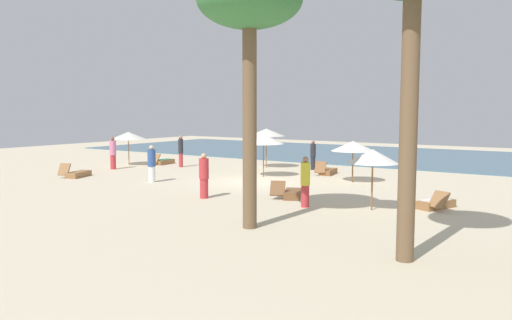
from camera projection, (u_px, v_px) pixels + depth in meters
name	position (u px, v px, depth m)	size (l,w,h in m)	color
ground_plane	(252.00, 182.00, 24.04)	(60.00, 60.00, 0.00)	beige
ocean_water	(379.00, 155.00, 38.09)	(48.00, 16.00, 0.06)	#476B7F
umbrella_0	(128.00, 136.00, 31.21)	(2.23, 2.23, 2.06)	olive
umbrella_1	(373.00, 156.00, 17.30)	(1.75, 1.75, 2.10)	brown
umbrella_2	(264.00, 139.00, 25.87)	(2.09, 2.09, 2.19)	brown
umbrella_3	(266.00, 132.00, 29.81)	(2.20, 2.20, 2.31)	olive
umbrella_4	(353.00, 146.00, 23.95)	(2.08, 2.08, 1.96)	brown
lounger_0	(436.00, 204.00, 17.73)	(1.18, 1.78, 0.70)	olive
lounger_1	(327.00, 171.00, 26.93)	(0.85, 1.71, 0.74)	brown
lounger_2	(163.00, 161.00, 31.90)	(0.80, 1.74, 0.70)	olive
lounger_3	(77.00, 174.00, 25.90)	(1.12, 1.74, 0.74)	olive
lounger_4	(291.00, 193.00, 19.91)	(1.26, 1.77, 0.69)	brown
person_0	(305.00, 181.00, 17.93)	(0.47, 0.47, 1.81)	#BF3338
person_1	(204.00, 176.00, 19.71)	(0.53, 0.53, 1.76)	#BF3338
person_2	(181.00, 151.00, 30.29)	(0.34, 0.34, 1.90)	#BF3338
person_3	(113.00, 153.00, 29.24)	(0.49, 0.49, 1.87)	#BF3338
person_4	(152.00, 164.00, 24.04)	(0.54, 0.54, 1.76)	white
person_5	(313.00, 155.00, 28.97)	(0.41, 0.41, 1.66)	#26262D
palm_1	(249.00, 7.00, 14.25)	(3.00, 3.00, 7.35)	brown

